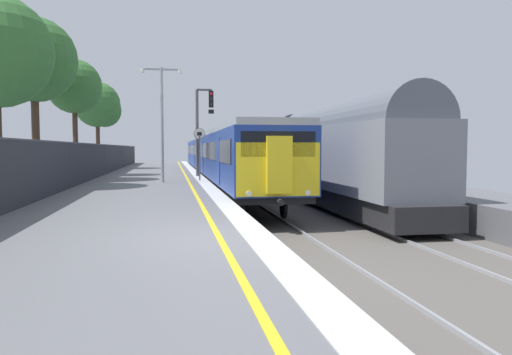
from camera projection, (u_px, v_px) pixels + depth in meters
ground at (368, 263)px, 9.69m from camera, size 17.40×110.00×1.21m
commuter_train_at_platform at (217, 154)px, 35.43m from camera, size 2.83×41.73×3.81m
freight_train_adjacent_track at (299, 151)px, 28.10m from camera, size 2.60×29.36×4.67m
signal_gantry at (202, 122)px, 29.24m from camera, size 1.10×0.24×5.28m
speed_limit_sign at (199, 147)px, 25.35m from camera, size 0.59×0.08×2.75m
platform_lamp_mid at (162, 115)px, 23.98m from camera, size 2.00×0.20×5.68m
background_tree_left at (34, 63)px, 25.00m from camera, size 4.36×4.36×8.44m
background_tree_centre at (99, 106)px, 40.32m from camera, size 3.80×3.76×7.23m
background_tree_right at (73, 88)px, 29.79m from camera, size 3.34×3.34×7.19m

